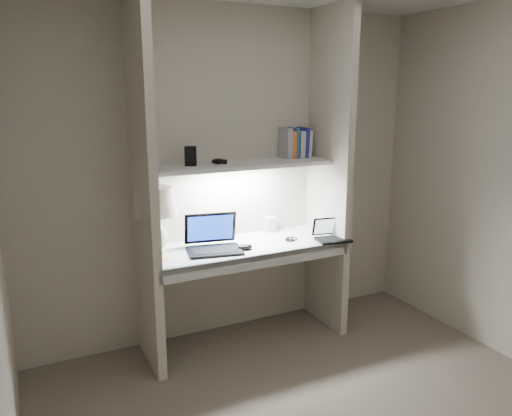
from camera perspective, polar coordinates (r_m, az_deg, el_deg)
back_wall at (r=3.84m, az=-3.04°, el=3.79°), size 3.20×0.01×2.50m
alcove_panel_left at (r=3.36m, az=-12.71°, el=2.12°), size 0.06×0.55×2.50m
alcove_panel_right at (r=3.95m, az=8.36°, el=3.93°), size 0.06×0.55×2.50m
desk at (r=3.71m, az=-1.28°, el=-4.47°), size 1.40×0.55×0.04m
desk_apron at (r=3.50m, az=0.52°, el=-6.09°), size 1.46×0.03×0.10m
shelf at (r=3.66m, az=-1.95°, el=4.92°), size 1.40×0.36×0.03m
strip_light at (r=3.67m, az=-1.95°, el=4.58°), size 0.60×0.04×0.02m
table_lamp at (r=3.50m, az=-11.50°, el=-0.11°), size 0.32×0.32×0.47m
laptop_main at (r=3.59m, az=-4.94°, el=-3.88°), size 0.43×0.39×0.25m
laptop_netbook at (r=3.86m, az=8.60°, el=-3.03°), size 0.28×0.26×0.16m
speaker at (r=4.03m, az=1.68°, el=-1.84°), size 0.10×0.08×0.12m
mouse at (r=3.58m, az=-1.24°, el=-4.48°), size 0.11×0.07×0.04m
cable_coil at (r=3.84m, az=4.08°, el=-3.50°), size 0.11×0.11×0.01m
sticky_note at (r=3.46m, az=-10.66°, el=-5.68°), size 0.09×0.09×0.00m
book_row at (r=3.97m, az=4.50°, el=7.38°), size 0.22×0.16×0.24m
shelf_box at (r=3.54m, az=-7.48°, el=5.90°), size 0.10×0.08×0.14m
shelf_gadget at (r=3.60m, az=-4.35°, el=5.34°), size 0.12×0.10×0.04m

